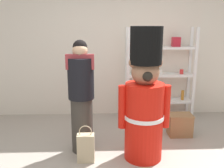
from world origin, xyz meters
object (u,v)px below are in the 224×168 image
teddy_bear_guard (144,102)px  display_crate (180,125)px  person_shopper (81,96)px  shopping_bag (86,147)px  merchandise_shelf (159,73)px

teddy_bear_guard → display_crate: size_ratio=4.58×
teddy_bear_guard → person_shopper: size_ratio=1.11×
teddy_bear_guard → shopping_bag: 0.97m
person_shopper → display_crate: 1.71m
merchandise_shelf → display_crate: 1.13m
display_crate → merchandise_shelf: bearing=100.7°
teddy_bear_guard → person_shopper: teddy_bear_guard is taller
merchandise_shelf → person_shopper: (-1.37, -1.32, -0.06)m
merchandise_shelf → display_crate: bearing=-79.3°
shopping_bag → teddy_bear_guard: bearing=5.5°
teddy_bear_guard → person_shopper: 0.86m
teddy_bear_guard → person_shopper: (-0.83, 0.22, 0.02)m
teddy_bear_guard → shopping_bag: (-0.76, -0.07, -0.59)m
shopping_bag → display_crate: (1.47, 0.74, -0.02)m
teddy_bear_guard → merchandise_shelf: bearing=70.9°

